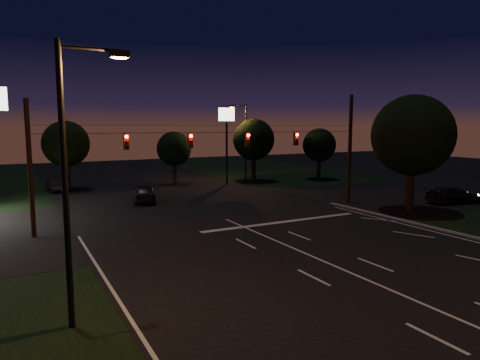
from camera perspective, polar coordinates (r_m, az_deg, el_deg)
ground at (r=18.79m, az=18.08°, el=-13.20°), size 140.00×140.00×0.00m
cross_street_right at (r=43.71m, az=21.10°, el=-1.75°), size 20.00×16.00×0.02m
stop_bar at (r=29.13m, az=5.70°, el=-5.59°), size 12.00×0.50×0.01m
utility_pole_right at (r=37.32m, az=14.22°, el=-2.95°), size 0.30×0.30×9.00m
utility_pole_left at (r=27.81m, az=-25.74°, el=-6.91°), size 0.28×0.28×8.00m
signal_span at (r=29.94m, az=-2.69°, el=5.41°), size 24.00×0.40×1.56m
pole_sign_right at (r=46.95m, az=-1.80°, el=6.96°), size 1.80×0.30×8.40m
street_light_left at (r=14.19m, az=-21.38°, el=1.88°), size 2.20×0.35×9.00m
street_light_right_far at (r=50.24m, az=0.51°, el=5.84°), size 2.20×0.35×9.00m
tree_right_near at (r=34.53m, az=21.84°, el=5.43°), size 6.00×6.00×8.76m
tree_far_b at (r=46.46m, az=-22.19°, el=4.42°), size 4.60×4.60×6.98m
tree_far_c at (r=47.94m, az=-8.81°, el=4.08°), size 3.80×3.80×5.86m
tree_far_d at (r=49.88m, az=1.78°, el=5.35°), size 4.80×4.80×7.30m
tree_far_e at (r=52.75m, az=10.46°, el=4.56°), size 4.00×4.00×6.18m
car_oncoming_a at (r=37.23m, az=-12.67°, el=-1.70°), size 2.88×4.92×1.57m
car_oncoming_b at (r=46.54m, az=-23.19°, el=-0.40°), size 1.87×4.66×1.51m
car_cross at (r=39.89m, az=26.58°, el=-1.84°), size 5.08×2.83×1.39m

